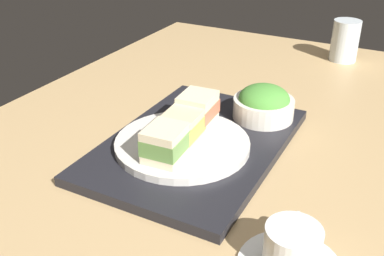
% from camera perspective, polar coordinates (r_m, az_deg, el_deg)
% --- Properties ---
extents(ground_plane, '(1.40, 1.00, 0.03)m').
position_cam_1_polar(ground_plane, '(0.84, 4.33, -3.26)').
color(ground_plane, tan).
extents(serving_tray, '(0.42, 0.29, 0.02)m').
position_cam_1_polar(serving_tray, '(0.82, 0.54, -2.03)').
color(serving_tray, black).
rests_on(serving_tray, ground_plane).
extents(sandwich_plate, '(0.23, 0.23, 0.01)m').
position_cam_1_polar(sandwich_plate, '(0.79, -1.22, -2.00)').
color(sandwich_plate, silver).
rests_on(sandwich_plate, serving_tray).
extents(sandwich_near, '(0.08, 0.06, 0.06)m').
position_cam_1_polar(sandwich_near, '(0.82, 0.62, 2.23)').
color(sandwich_near, beige).
rests_on(sandwich_near, sandwich_plate).
extents(sandwich_middle, '(0.08, 0.06, 0.05)m').
position_cam_1_polar(sandwich_middle, '(0.77, -1.24, 0.11)').
color(sandwich_middle, beige).
rests_on(sandwich_middle, sandwich_plate).
extents(sandwich_far, '(0.07, 0.06, 0.06)m').
position_cam_1_polar(sandwich_far, '(0.73, -3.37, -1.91)').
color(sandwich_far, beige).
rests_on(sandwich_far, sandwich_plate).
extents(salad_bowl, '(0.12, 0.12, 0.07)m').
position_cam_1_polar(salad_bowl, '(0.89, 8.96, 3.01)').
color(salad_bowl, silver).
rests_on(salad_bowl, serving_tray).
extents(coffee_cup, '(0.13, 0.13, 0.06)m').
position_cam_1_polar(coffee_cup, '(0.59, 12.36, -14.86)').
color(coffee_cup, white).
rests_on(coffee_cup, ground_plane).
extents(drinking_glass, '(0.07, 0.07, 0.11)m').
position_cam_1_polar(drinking_glass, '(1.30, 18.60, 10.32)').
color(drinking_glass, silver).
rests_on(drinking_glass, ground_plane).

